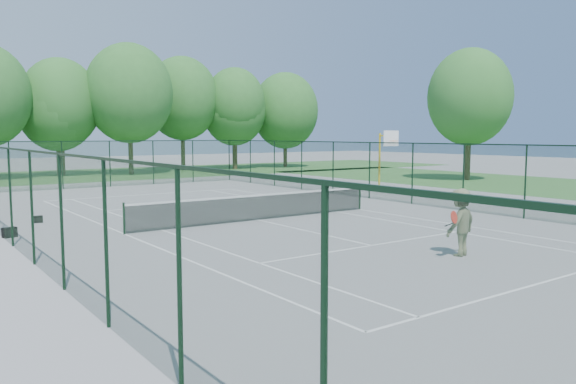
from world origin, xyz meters
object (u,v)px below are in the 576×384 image
sports_bag_a (10,232)px  tennis_player (460,222)px  tennis_net (259,206)px  basketball_goal (386,149)px

sports_bag_a → tennis_player: bearing=-68.2°
tennis_net → basketball_goal: bearing=21.3°
basketball_goal → tennis_player: basketball_goal is taller
tennis_net → basketball_goal: 12.89m
tennis_net → sports_bag_a: 8.98m
tennis_player → tennis_net: bearing=96.4°
basketball_goal → tennis_player: 17.43m
tennis_net → tennis_player: 8.97m
sports_bag_a → basketball_goal: bearing=-12.9°
basketball_goal → sports_bag_a: bearing=-171.9°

